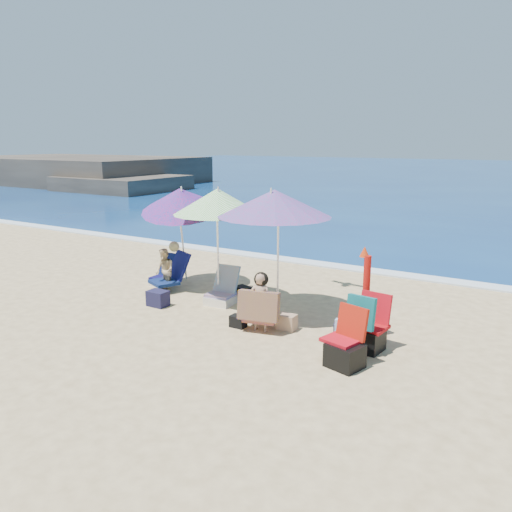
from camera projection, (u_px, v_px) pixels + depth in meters
The scene contains 19 objects.
ground at pixel (240, 335), 8.27m from camera, with size 120.00×120.00×0.00m.
sea at pixel (509, 176), 45.84m from camera, with size 120.00×80.00×0.12m.
foam at pixel (352, 268), 12.52m from camera, with size 120.00×0.50×0.04m.
headland at pixel (79, 175), 38.35m from camera, with size 20.50×11.50×2.60m.
umbrella_turquoise at pixel (275, 203), 8.83m from camera, with size 2.47×2.47×2.32m.
umbrella_striped at pixel (218, 201), 9.57m from camera, with size 1.97×1.97×2.27m.
umbrella_blue at pixel (181, 200), 10.60m from camera, with size 2.27×2.31×2.32m.
furled_umbrella at pixel (366, 288), 8.00m from camera, with size 0.22×0.18×1.50m.
chair_navy at pixel (164, 277), 11.13m from camera, with size 0.50×0.60×0.67m.
chair_rainbow at pixel (222, 294), 9.87m from camera, with size 0.56×0.69×0.71m.
camp_chair_left at pixel (345, 349), 7.09m from camera, with size 0.65×0.62×0.83m.
camp_chair_right at pixel (366, 330), 7.61m from camera, with size 0.69×0.67×0.90m.
person_center at pixel (260, 303), 8.35m from camera, with size 0.72×0.66×1.00m.
person_left at pixel (167, 270), 10.59m from camera, with size 0.80×0.97×1.03m.
bag_navy_a at pixel (158, 298), 9.71m from camera, with size 0.39×0.28×0.30m.
bag_black_a at pixel (243, 292), 10.20m from camera, with size 0.38×0.33×0.24m.
bag_tan at pixel (287, 322), 8.49m from camera, with size 0.31×0.23×0.27m.
bag_navy_b at pixel (349, 333), 7.90m from camera, with size 0.53×0.45×0.34m.
bag_black_b at pixel (238, 321), 8.61m from camera, with size 0.27×0.19×0.20m.
Camera 1 is at (4.24, -6.52, 3.11)m, focal length 35.45 mm.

